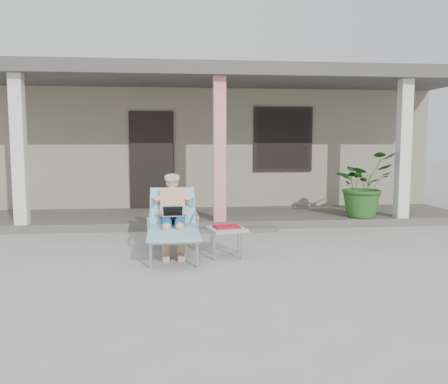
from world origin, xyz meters
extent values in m
plane|color=#9E9E99|center=(0.00, 0.00, 0.00)|extent=(60.00, 60.00, 0.00)
cube|color=gray|center=(0.00, 6.50, 1.50)|extent=(10.00, 5.00, 3.00)
cube|color=#474442|center=(0.00, 6.50, 3.15)|extent=(10.40, 5.40, 0.30)
cube|color=black|center=(-1.30, 3.97, 1.20)|extent=(0.95, 0.06, 2.10)
cube|color=black|center=(1.60, 3.97, 1.65)|extent=(1.20, 0.06, 1.30)
cube|color=black|center=(1.60, 3.96, 1.65)|extent=(1.32, 0.05, 1.42)
cube|color=#605B56|center=(0.00, 3.00, 0.07)|extent=(10.00, 2.00, 0.15)
cube|color=silver|center=(-3.50, 2.15, 1.45)|extent=(0.22, 0.22, 2.61)
cube|color=red|center=(0.00, 2.15, 1.45)|extent=(0.22, 0.22, 2.61)
cube|color=silver|center=(3.50, 2.15, 1.45)|extent=(0.22, 0.22, 2.61)
cube|color=#474442|center=(0.00, 3.00, 2.88)|extent=(10.00, 2.30, 0.24)
cube|color=#605B56|center=(0.00, 1.85, 0.04)|extent=(2.00, 0.30, 0.07)
cylinder|color=#B7B7BC|center=(-1.14, -0.51, 0.18)|extent=(0.04, 0.04, 0.35)
cylinder|color=#B7B7BC|center=(-0.55, -0.50, 0.18)|extent=(0.04, 0.04, 0.35)
cylinder|color=#B7B7BC|center=(-1.15, 0.64, 0.18)|extent=(0.04, 0.04, 0.35)
cylinder|color=#B7B7BC|center=(-0.56, 0.64, 0.18)|extent=(0.04, 0.04, 0.35)
cube|color=#B7B7BC|center=(-0.85, -0.08, 0.36)|extent=(0.60, 1.16, 0.03)
cube|color=#95D3E6|center=(-0.85, -0.08, 0.39)|extent=(0.70, 1.20, 0.04)
cube|color=#B7B7BC|center=(-0.86, 0.76, 0.59)|extent=(0.60, 0.55, 0.47)
cube|color=#95D3E6|center=(-0.86, 0.76, 0.62)|extent=(0.69, 0.62, 0.53)
cylinder|color=#ABABAE|center=(-0.86, 1.04, 1.04)|extent=(0.23, 0.24, 0.12)
cube|color=silver|center=(-0.85, 0.33, 0.55)|extent=(0.32, 0.22, 0.22)
cube|color=#A3A39E|center=(-0.11, 0.04, 0.39)|extent=(0.58, 0.58, 0.04)
cylinder|color=#B7B7BC|center=(-0.30, -0.15, 0.18)|extent=(0.03, 0.03, 0.37)
cylinder|color=#B7B7BC|center=(0.09, -0.15, 0.18)|extent=(0.03, 0.03, 0.37)
cylinder|color=#B7B7BC|center=(-0.30, 0.23, 0.18)|extent=(0.03, 0.03, 0.37)
cylinder|color=#B7B7BC|center=(0.09, 0.23, 0.18)|extent=(0.03, 0.03, 0.37)
cube|color=#B31320|center=(-0.11, 0.04, 0.42)|extent=(0.39, 0.32, 0.03)
cube|color=black|center=(-0.11, 0.17, 0.42)|extent=(0.33, 0.10, 0.03)
imported|color=#26591E|center=(2.79, 2.30, 0.78)|extent=(1.42, 1.33, 1.26)
camera|label=1|loc=(-0.84, -6.43, 1.61)|focal=38.00mm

